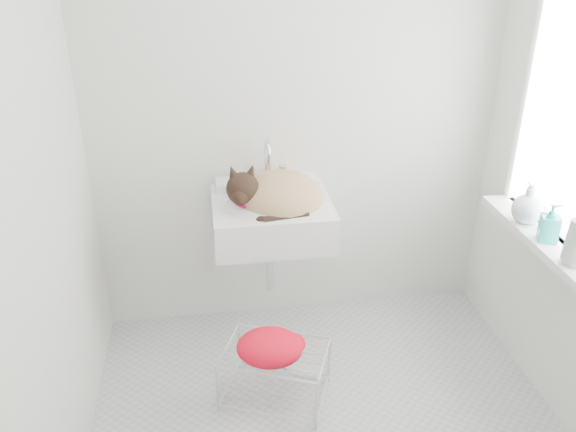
{
  "coord_description": "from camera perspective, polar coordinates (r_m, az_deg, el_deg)",
  "views": [
    {
      "loc": [
        -0.49,
        -1.96,
        2.12
      ],
      "look_at": [
        -0.12,
        0.5,
        0.88
      ],
      "focal_mm": 36.57,
      "sensor_mm": 36.0,
      "label": 1
    }
  ],
  "objects": [
    {
      "name": "floor",
      "position": [
        2.93,
        3.99,
        -19.99
      ],
      "size": [
        2.2,
        2.0,
        0.02
      ],
      "primitive_type": "cube",
      "color": "#B7BCC1",
      "rests_on": "ground"
    },
    {
      "name": "back_wall",
      "position": [
        3.12,
        0.81,
        10.32
      ],
      "size": [
        2.2,
        0.02,
        2.5
      ],
      "primitive_type": "cube",
      "color": "silver",
      "rests_on": "ground"
    },
    {
      "name": "left_wall",
      "position": [
        2.23,
        -23.72,
        1.19
      ],
      "size": [
        0.02,
        2.0,
        2.5
      ],
      "primitive_type": "cube",
      "color": "silver",
      "rests_on": "ground"
    },
    {
      "name": "windowsill",
      "position": [
        2.93,
        23.39,
        -2.01
      ],
      "size": [
        0.16,
        0.88,
        0.04
      ],
      "primitive_type": "cube",
      "color": "white",
      "rests_on": "right_wall"
    },
    {
      "name": "sink",
      "position": [
        3.0,
        -1.62,
        1.44
      ],
      "size": [
        0.61,
        0.53,
        0.24
      ],
      "primitive_type": "cube",
      "color": "white",
      "rests_on": "back_wall"
    },
    {
      "name": "faucet",
      "position": [
        3.11,
        -2.06,
        5.17
      ],
      "size": [
        0.22,
        0.15,
        0.22
      ],
      "primitive_type": null,
      "color": "silver",
      "rests_on": "sink"
    },
    {
      "name": "cat",
      "position": [
        2.97,
        -1.37,
        2.03
      ],
      "size": [
        0.5,
        0.43,
        0.3
      ],
      "rotation": [
        0.0,
        0.0,
        -0.11
      ],
      "color": "tan",
      "rests_on": "sink"
    },
    {
      "name": "wire_rack",
      "position": [
        2.97,
        -1.25,
        -14.98
      ],
      "size": [
        0.57,
        0.49,
        0.29
      ],
      "primitive_type": "cube",
      "rotation": [
        0.0,
        0.0,
        -0.39
      ],
      "color": "silver",
      "rests_on": "floor"
    },
    {
      "name": "towel",
      "position": [
        2.82,
        -1.76,
        -13.21
      ],
      "size": [
        0.35,
        0.28,
        0.13
      ],
      "primitive_type": "ellipsoid",
      "rotation": [
        0.0,
        0.0,
        -0.19
      ],
      "color": "#CC0A00",
      "rests_on": "wire_rack"
    },
    {
      "name": "bottle_a",
      "position": [
        2.73,
        25.91,
        -4.17
      ],
      "size": [
        0.12,
        0.12,
        0.23
      ],
      "primitive_type": "imported",
      "rotation": [
        0.0,
        0.0,
        2.74
      ],
      "color": "silver",
      "rests_on": "windowsill"
    },
    {
      "name": "bottle_b",
      "position": [
        2.87,
        23.81,
        -2.17
      ],
      "size": [
        0.11,
        0.1,
        0.18
      ],
      "primitive_type": "imported",
      "rotation": [
        0.0,
        0.0,
        1.2
      ],
      "color": "teal",
      "rests_on": "windowsill"
    },
    {
      "name": "bottle_c",
      "position": [
        3.01,
        22.03,
        -0.48
      ],
      "size": [
        0.15,
        0.15,
        0.19
      ],
      "primitive_type": "imported",
      "rotation": [
        0.0,
        0.0,
        3.18
      ],
      "color": "silver",
      "rests_on": "windowsill"
    }
  ]
}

